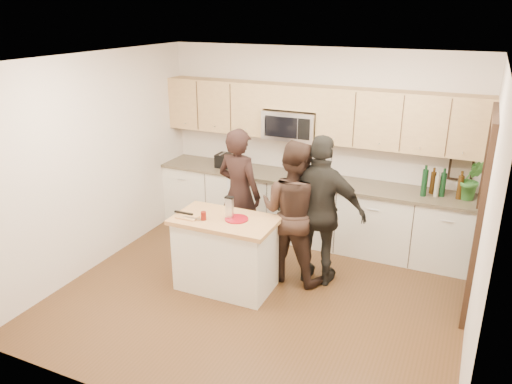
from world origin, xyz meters
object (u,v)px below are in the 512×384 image
at_px(woman_center, 294,212).
at_px(woman_right, 320,212).
at_px(island, 226,253).
at_px(woman_left, 239,194).
at_px(toaster, 227,161).

distance_m(woman_center, woman_right, 0.33).
height_order(island, woman_left, woman_left).
bearing_deg(island, woman_left, 104.60).
xyz_separation_m(toaster, woman_left, (0.61, -0.82, -0.16)).
xyz_separation_m(island, woman_left, (-0.22, 0.83, 0.43)).
bearing_deg(toaster, woman_center, -36.69).
distance_m(island, toaster, 1.94).
bearing_deg(woman_right, toaster, -30.66).
relative_size(island, toaster, 4.09).
xyz_separation_m(woman_center, woman_right, (0.32, 0.05, 0.04)).
bearing_deg(toaster, woman_right, -30.42).
xyz_separation_m(woman_left, woman_right, (1.19, -0.24, 0.04)).
relative_size(toaster, woman_right, 0.16).
bearing_deg(woman_center, woman_right, -166.91).
xyz_separation_m(woman_left, woman_center, (0.87, -0.28, 0.00)).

